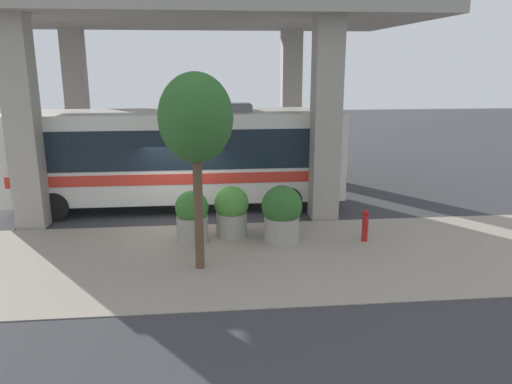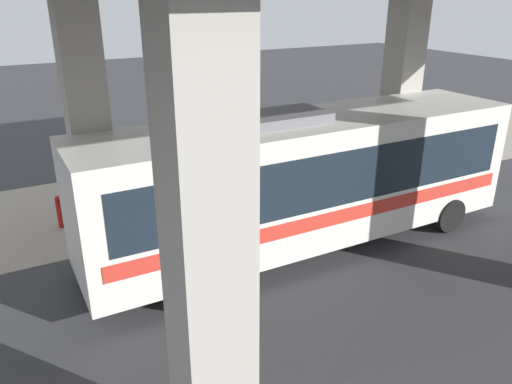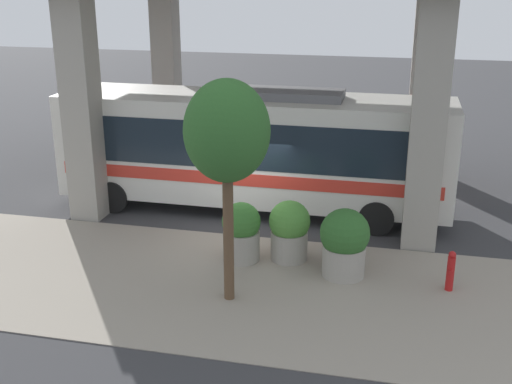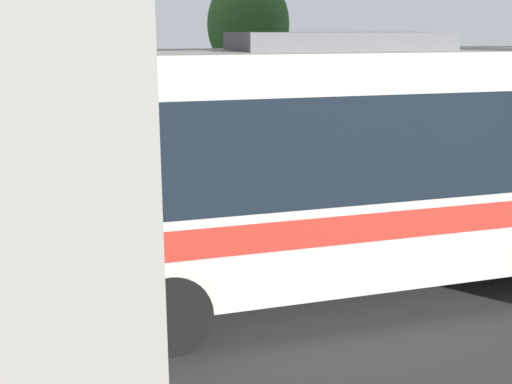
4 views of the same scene
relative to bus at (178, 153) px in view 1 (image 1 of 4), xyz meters
The scene contains 9 objects.
ground_plane 3.03m from the bus, behind, with size 80.00×80.00×0.00m, color #38383A.
sidewalk_strip 5.61m from the bus, behind, with size 6.00×40.00×0.02m.
overpass 4.63m from the bus, ahead, with size 9.40×17.68×7.27m.
bus is the anchor object (origin of this frame).
fire_hydrant 7.29m from the bus, 127.02° to the right, with size 0.38×0.18×1.01m.
planter_front 3.98m from the bus, behind, with size 0.99×0.99×1.56m.
planter_middle 5.30m from the bus, 141.78° to the right, with size 1.21×1.21×1.73m.
planter_back 4.04m from the bus, 153.14° to the right, with size 1.06×1.06×1.60m.
street_tree_near 6.14m from the bus, behind, with size 1.83×1.83×5.03m.
Camera 1 is at (-15.82, -0.86, 5.23)m, focal length 35.00 mm.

